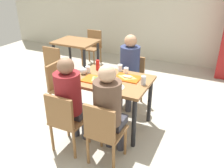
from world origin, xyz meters
name	(u,v)px	position (x,y,z in m)	size (l,w,h in m)	color
ground_plane	(112,125)	(0.00, 0.00, -0.01)	(10.00, 10.00, 0.02)	#B2AD9E
back_wall	(170,6)	(0.00, 3.20, 1.40)	(10.00, 0.10, 2.80)	beige
main_table	(112,86)	(0.00, 0.00, 0.65)	(1.07, 0.78, 0.76)	olive
chair_near_left	(65,119)	(-0.27, -0.78, 0.49)	(0.40, 0.40, 0.83)	olive
chair_near_right	(103,130)	(0.27, -0.78, 0.49)	(0.40, 0.40, 0.83)	olive
chair_far_side	(132,77)	(0.00, 0.78, 0.49)	(0.40, 0.40, 0.83)	olive
chair_left_end	(61,85)	(-0.92, 0.00, 0.49)	(0.40, 0.40, 0.83)	olive
person_in_red	(70,96)	(-0.27, -0.64, 0.73)	(0.32, 0.42, 1.24)	#383842
person_in_brown_jacket	(109,106)	(0.27, -0.64, 0.73)	(0.32, 0.42, 1.24)	#383842
person_far_side	(129,66)	(0.00, 0.64, 0.73)	(0.32, 0.42, 1.24)	#383842
tray_red_near	(96,80)	(-0.19, -0.14, 0.77)	(0.36, 0.26, 0.02)	#D85914
tray_red_far	(128,78)	(0.19, 0.12, 0.77)	(0.36, 0.26, 0.02)	#D85914
paper_plate_center	(109,72)	(-0.16, 0.22, 0.76)	(0.22, 0.22, 0.01)	white
paper_plate_near_edge	(116,87)	(0.16, -0.22, 0.76)	(0.22, 0.22, 0.01)	white
pizza_slice_a	(98,79)	(-0.16, -0.12, 0.78)	(0.24, 0.22, 0.02)	#DBAD60
pizza_slice_b	(127,77)	(0.18, 0.12, 0.78)	(0.22, 0.14, 0.02)	tan
plastic_cup_a	(120,68)	(-0.03, 0.33, 0.81)	(0.07, 0.07, 0.10)	white
plastic_cup_b	(103,86)	(0.03, -0.33, 0.81)	(0.07, 0.07, 0.10)	white
plastic_cup_c	(88,70)	(-0.43, 0.06, 0.81)	(0.07, 0.07, 0.10)	white
plastic_cup_d	(126,71)	(0.11, 0.25, 0.81)	(0.07, 0.07, 0.10)	white
soda_can	(143,80)	(0.45, 0.02, 0.82)	(0.07, 0.07, 0.12)	#B7BCC6
condiment_bottle	(98,65)	(-0.35, 0.22, 0.84)	(0.06, 0.06, 0.16)	red
foil_bundle	(84,71)	(-0.45, -0.02, 0.81)	(0.10, 0.10, 0.10)	silver
background_table	(76,47)	(-1.61, 1.50, 0.63)	(0.90, 0.70, 0.76)	olive
background_chair_near	(56,63)	(-1.61, 0.76, 0.49)	(0.40, 0.40, 0.83)	olive
background_chair_far	(93,45)	(-1.61, 2.23, 0.49)	(0.40, 0.40, 0.83)	olive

